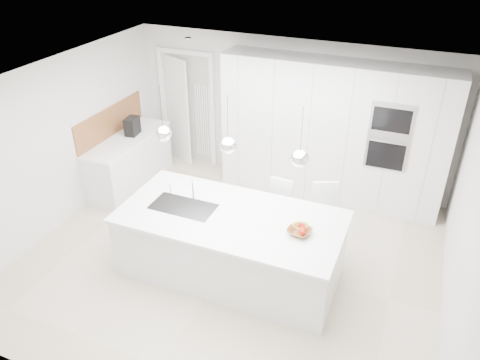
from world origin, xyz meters
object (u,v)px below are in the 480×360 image
at_px(island_base, 229,247).
at_px(espresso_machine, 132,126).
at_px(fruit_bowl, 299,231).
at_px(bar_stool_right, 320,222).
at_px(bar_stool_left, 277,216).

height_order(island_base, espresso_machine, espresso_machine).
height_order(fruit_bowl, bar_stool_right, bar_stool_right).
distance_m(fruit_bowl, espresso_machine, 3.82).
distance_m(fruit_bowl, bar_stool_right, 0.92).
distance_m(island_base, espresso_machine, 3.09).
bearing_deg(fruit_bowl, bar_stool_right, 84.96).
relative_size(espresso_machine, bar_stool_left, 0.29).
height_order(island_base, bar_stool_left, bar_stool_left).
bearing_deg(espresso_machine, fruit_bowl, -33.17).
distance_m(fruit_bowl, bar_stool_left, 1.02).
height_order(island_base, fruit_bowl, fruit_bowl).
bearing_deg(island_base, bar_stool_left, 63.54).
relative_size(island_base, espresso_machine, 9.27).
relative_size(fruit_bowl, espresso_machine, 0.93).
distance_m(espresso_machine, bar_stool_left, 3.10).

